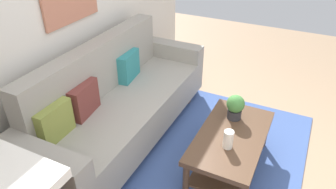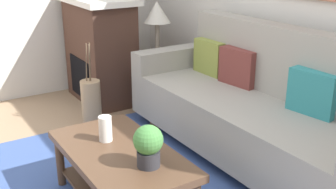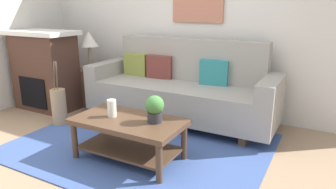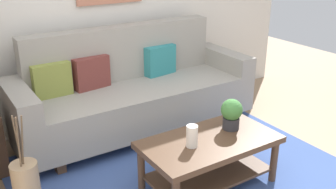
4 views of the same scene
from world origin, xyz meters
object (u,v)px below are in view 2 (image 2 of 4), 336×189
(couch, at_px, (258,111))
(tabletop_vase, at_px, (105,129))
(throw_pillow_maroon, at_px, (238,67))
(coffee_table, at_px, (121,166))
(throw_pillow_teal, at_px, (313,93))
(side_table, at_px, (158,79))
(potted_plant_tabletop, at_px, (148,145))
(table_lamp, at_px, (157,15))
(fireplace, at_px, (100,49))
(throw_pillow_olive, at_px, (210,57))
(floor_vase, at_px, (91,104))

(couch, height_order, tabletop_vase, couch)
(throw_pillow_maroon, xyz_separation_m, coffee_table, (0.42, -1.36, -0.37))
(throw_pillow_teal, relative_size, side_table, 0.64)
(potted_plant_tabletop, bearing_deg, tabletop_vase, -171.06)
(throw_pillow_teal, height_order, side_table, throw_pillow_teal)
(throw_pillow_maroon, bearing_deg, table_lamp, -173.45)
(couch, distance_m, tabletop_vase, 1.26)
(tabletop_vase, relative_size, fireplace, 0.15)
(throw_pillow_maroon, height_order, table_lamp, table_lamp)
(tabletop_vase, bearing_deg, throw_pillow_teal, 67.75)
(table_lamp, bearing_deg, throw_pillow_teal, 3.88)
(throw_pillow_olive, xyz_separation_m, potted_plant_tabletop, (1.09, -1.30, -0.11))
(potted_plant_tabletop, distance_m, floor_vase, 1.68)
(throw_pillow_maroon, xyz_separation_m, potted_plant_tabletop, (0.69, -1.30, -0.11))
(throw_pillow_teal, bearing_deg, coffee_table, -105.45)
(floor_vase, bearing_deg, tabletop_vase, -17.42)
(throw_pillow_teal, distance_m, floor_vase, 2.05)
(coffee_table, relative_size, fireplace, 0.95)
(tabletop_vase, relative_size, table_lamp, 0.31)
(throw_pillow_teal, distance_m, side_table, 1.99)
(throw_pillow_olive, height_order, floor_vase, throw_pillow_olive)
(coffee_table, xyz_separation_m, side_table, (-1.57, 1.23, -0.03))
(throw_pillow_olive, bearing_deg, side_table, -170.04)
(throw_pillow_teal, distance_m, table_lamp, 1.98)
(tabletop_vase, relative_size, side_table, 0.31)
(couch, distance_m, table_lamp, 1.65)
(side_table, bearing_deg, table_lamp, 0.00)
(potted_plant_tabletop, relative_size, fireplace, 0.23)
(throw_pillow_teal, relative_size, tabletop_vase, 2.06)
(tabletop_vase, bearing_deg, floor_vase, 162.58)
(potted_plant_tabletop, bearing_deg, table_lamp, 147.50)
(coffee_table, distance_m, tabletop_vase, 0.28)
(throw_pillow_olive, relative_size, fireplace, 0.31)
(table_lamp, relative_size, fireplace, 0.49)
(potted_plant_tabletop, bearing_deg, couch, 103.82)
(coffee_table, distance_m, fireplace, 2.19)
(coffee_table, bearing_deg, floor_vase, 165.39)
(tabletop_vase, distance_m, table_lamp, 1.92)
(couch, relative_size, throw_pillow_teal, 6.94)
(coffee_table, bearing_deg, throw_pillow_olive, 121.04)
(throw_pillow_olive, bearing_deg, floor_vase, -117.89)
(fireplace, height_order, floor_vase, fireplace)
(table_lamp, distance_m, fireplace, 0.77)
(throw_pillow_teal, bearing_deg, tabletop_vase, -112.25)
(tabletop_vase, xyz_separation_m, side_table, (-1.38, 1.24, -0.24))
(throw_pillow_maroon, height_order, fireplace, fireplace)
(throw_pillow_teal, height_order, tabletop_vase, throw_pillow_teal)
(potted_plant_tabletop, xyz_separation_m, table_lamp, (-1.84, 1.17, 0.42))
(throw_pillow_maroon, relative_size, throw_pillow_teal, 1.00)
(throw_pillow_teal, height_order, coffee_table, throw_pillow_teal)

